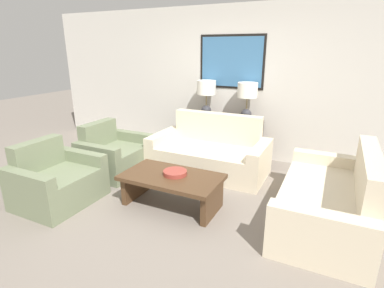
# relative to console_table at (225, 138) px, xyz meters

# --- Properties ---
(ground_plane) EXTENTS (20.00, 20.00, 0.00)m
(ground_plane) POSITION_rel_console_table_xyz_m (0.00, -2.03, -0.36)
(ground_plane) COLOR slate
(back_wall) EXTENTS (7.95, 0.12, 2.65)m
(back_wall) POSITION_rel_console_table_xyz_m (0.00, 0.27, 0.97)
(back_wall) COLOR beige
(back_wall) RESTS_ON ground_plane
(console_table) EXTENTS (1.30, 0.38, 0.73)m
(console_table) POSITION_rel_console_table_xyz_m (0.00, 0.00, 0.00)
(console_table) COLOR #332319
(console_table) RESTS_ON ground_plane
(table_lamp_left) EXTENTS (0.34, 0.34, 0.65)m
(table_lamp_left) POSITION_rel_console_table_xyz_m (-0.38, 0.00, 0.81)
(table_lamp_left) COLOR #333338
(table_lamp_left) RESTS_ON console_table
(table_lamp_right) EXTENTS (0.34, 0.34, 0.65)m
(table_lamp_right) POSITION_rel_console_table_xyz_m (0.38, 0.00, 0.81)
(table_lamp_right) COLOR #333338
(table_lamp_right) RESTS_ON console_table
(couch_by_back_wall) EXTENTS (1.86, 0.94, 0.90)m
(couch_by_back_wall) POSITION_rel_console_table_xyz_m (0.00, -0.71, -0.08)
(couch_by_back_wall) COLOR beige
(couch_by_back_wall) RESTS_ON ground_plane
(couch_by_side) EXTENTS (0.94, 1.86, 0.90)m
(couch_by_side) POSITION_rel_console_table_xyz_m (1.83, -1.56, -0.08)
(couch_by_side) COLOR beige
(couch_by_side) RESTS_ON ground_plane
(coffee_table) EXTENTS (1.24, 0.70, 0.42)m
(coffee_table) POSITION_rel_console_table_xyz_m (0.02, -1.99, -0.06)
(coffee_table) COLOR #4C331E
(coffee_table) RESTS_ON ground_plane
(decorative_bowl) EXTENTS (0.30, 0.30, 0.05)m
(decorative_bowl) POSITION_rel_console_table_xyz_m (0.05, -1.95, 0.08)
(decorative_bowl) COLOR #93382D
(decorative_bowl) RESTS_ON coffee_table
(armchair_near_back_wall) EXTENTS (0.83, 0.98, 0.80)m
(armchair_near_back_wall) POSITION_rel_console_table_xyz_m (-1.38, -1.43, -0.09)
(armchair_near_back_wall) COLOR #707A5B
(armchair_near_back_wall) RESTS_ON ground_plane
(armchair_near_camera) EXTENTS (0.83, 0.98, 0.80)m
(armchair_near_camera) POSITION_rel_console_table_xyz_m (-1.38, -2.55, -0.09)
(armchair_near_camera) COLOR #707A5B
(armchair_near_camera) RESTS_ON ground_plane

